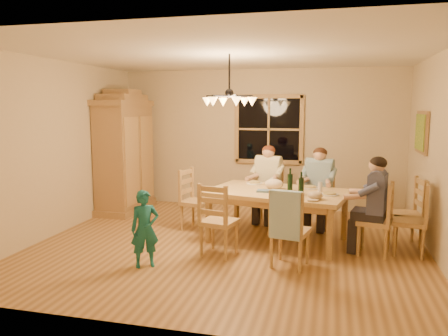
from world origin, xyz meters
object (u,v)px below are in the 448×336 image
(adult_slate_man, at_px, (376,193))
(chair_spare_back, at_px, (404,225))
(chair_near_left, at_px, (219,233))
(wine_bottle_a, at_px, (290,179))
(adult_woman, at_px, (268,174))
(child, at_px, (145,229))
(chair_far_right, at_px, (318,210))
(chair_far_left, at_px, (268,205))
(dining_table, at_px, (277,197))
(wine_bottle_b, at_px, (301,183))
(chair_end_left, at_px, (197,211))
(chandelier, at_px, (229,100))
(chair_spare_front, at_px, (409,233))
(adult_plaid_man, at_px, (319,178))
(chair_end_right, at_px, (374,232))
(armoire, at_px, (125,156))
(chair_near_right, at_px, (290,243))

(adult_slate_man, distance_m, chair_spare_back, 0.87)
(chair_near_left, distance_m, wine_bottle_a, 1.37)
(adult_woman, distance_m, chair_spare_back, 2.30)
(child, bearing_deg, chair_far_right, 16.33)
(chair_far_left, bearing_deg, dining_table, 117.90)
(chair_far_left, distance_m, wine_bottle_b, 1.55)
(adult_woman, height_order, adult_slate_man, same)
(dining_table, distance_m, chair_end_left, 1.42)
(adult_slate_man, bearing_deg, child, 124.70)
(chair_far_left, distance_m, chair_spare_back, 2.24)
(chair_near_left, bearing_deg, chandelier, 97.95)
(chair_spare_front, bearing_deg, chair_end_left, 91.73)
(chair_end_left, bearing_deg, adult_plaid_man, 117.98)
(chair_near_left, xyz_separation_m, chair_end_left, (-0.66, 1.10, 0.00))
(dining_table, height_order, child, child)
(adult_plaid_man, relative_size, child, 0.90)
(chandelier, distance_m, chair_far_left, 2.27)
(chair_near_left, distance_m, chair_spare_front, 2.56)
(chair_far_right, xyz_separation_m, adult_woman, (-0.86, 0.18, 0.54))
(chair_spare_back, bearing_deg, chair_end_right, 129.77)
(armoire, distance_m, wine_bottle_b, 3.73)
(wine_bottle_b, distance_m, chair_spare_front, 1.58)
(wine_bottle_a, height_order, child, wine_bottle_a)
(armoire, distance_m, chair_end_left, 2.11)
(adult_slate_man, bearing_deg, chair_spare_back, -30.19)
(chair_near_left, height_order, chair_end_right, same)
(chair_far_right, bearing_deg, chair_spare_front, 152.67)
(chandelier, distance_m, chair_near_left, 1.83)
(chandelier, height_order, chair_spare_back, chandelier)
(chair_near_right, height_order, child, chair_near_right)
(adult_plaid_man, distance_m, chair_spare_front, 1.68)
(chandelier, distance_m, armoire, 3.08)
(chair_near_right, height_order, wine_bottle_a, wine_bottle_a)
(wine_bottle_b, xyz_separation_m, chair_spare_back, (1.45, 0.46, -0.62))
(dining_table, xyz_separation_m, chair_spare_front, (1.80, -0.18, -0.36))
(armoire, xyz_separation_m, chair_far_right, (3.64, -0.41, -0.75))
(chandelier, distance_m, adult_plaid_man, 2.11)
(child, bearing_deg, chair_far_left, 32.56)
(adult_slate_man, bearing_deg, armoire, 82.95)
(chair_spare_back, bearing_deg, chair_near_right, 121.25)
(chair_far_left, bearing_deg, chair_near_right, 117.90)
(chandelier, height_order, dining_table, chandelier)
(adult_woman, relative_size, wine_bottle_a, 2.65)
(adult_woman, bearing_deg, chandelier, 87.49)
(child, bearing_deg, chair_near_left, 7.50)
(chair_far_left, relative_size, chair_end_left, 1.00)
(armoire, bearing_deg, chair_near_right, -33.90)
(wine_bottle_b, bearing_deg, chair_spare_back, 17.80)
(adult_woman, bearing_deg, chair_spare_back, 171.24)
(dining_table, distance_m, chair_spare_back, 1.85)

